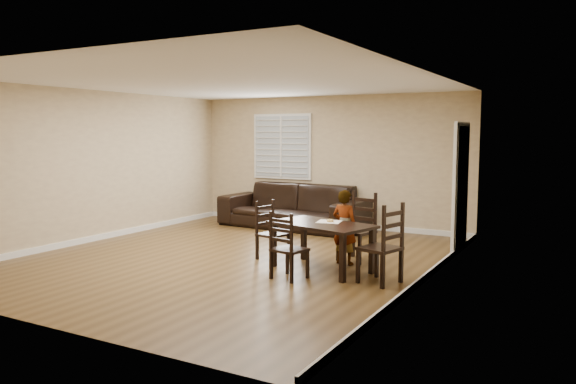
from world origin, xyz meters
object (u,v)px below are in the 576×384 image
at_px(child, 345,227).
at_px(donut, 330,220).
at_px(chair_near, 361,229).
at_px(sofa, 293,206).
at_px(chair_far, 284,249).
at_px(chair_left, 268,232).
at_px(dining_table, 322,229).
at_px(chair_right, 388,248).

relative_size(child, donut, 11.00).
height_order(chair_near, sofa, chair_near).
relative_size(chair_far, donut, 9.03).
distance_m(chair_far, chair_left, 1.34).
xyz_separation_m(dining_table, chair_right, (1.08, -0.29, -0.11)).
bearing_deg(chair_right, donut, -97.84).
distance_m(chair_near, chair_far, 1.70).
relative_size(chair_far, chair_right, 0.86).
bearing_deg(chair_right, sofa, -120.20).
bearing_deg(sofa, chair_far, -59.12).
xyz_separation_m(dining_table, chair_far, (-0.19, -0.74, -0.17)).
xyz_separation_m(dining_table, sofa, (-2.07, 2.95, -0.14)).
xyz_separation_m(chair_near, chair_far, (-0.43, -1.65, -0.06)).
bearing_deg(sofa, chair_left, -65.34).
bearing_deg(sofa, chair_near, -37.62).
distance_m(chair_near, chair_right, 1.46).
relative_size(dining_table, chair_right, 1.52).
height_order(chair_far, sofa, chair_far).
relative_size(dining_table, child, 1.44).
distance_m(child, sofa, 3.30).
height_order(child, donut, child).
distance_m(dining_table, child, 0.52).
bearing_deg(chair_far, chair_left, -38.58).
relative_size(donut, sofa, 0.03).
bearing_deg(donut, chair_far, -105.68).
relative_size(chair_right, child, 0.95).
bearing_deg(child, sofa, -38.61).
bearing_deg(chair_far, dining_table, -93.32).
bearing_deg(child, chair_far, 84.66).
relative_size(dining_table, chair_left, 1.78).
relative_size(chair_left, donut, 8.92).
bearing_deg(sofa, child, -44.07).
relative_size(chair_right, sofa, 0.35).
height_order(chair_near, donut, chair_near).
distance_m(chair_left, chair_right, 2.22).
xyz_separation_m(chair_near, chair_right, (0.84, -1.19, 0.00)).
bearing_deg(child, chair_right, 149.24).
distance_m(chair_far, chair_right, 1.35).
xyz_separation_m(chair_far, donut, (0.25, 0.89, 0.28)).
xyz_separation_m(chair_far, chair_left, (-0.87, 1.03, -0.01)).
bearing_deg(chair_near, donut, -88.99).
bearing_deg(child, chair_near, -95.56).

